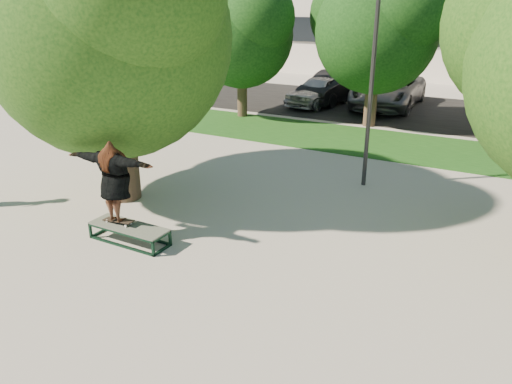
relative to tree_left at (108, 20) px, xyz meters
The scene contains 12 objects.
ground 6.26m from the tree_left, 14.31° to the right, with size 120.00×120.00×0.00m, color #B0ABA1.
grass_strip 10.87m from the tree_left, 57.80° to the left, with size 30.00×4.00×0.02m, color #154313.
asphalt_strip 16.13m from the tree_left, 73.93° to the left, with size 40.00×8.00×0.01m, color black.
tree_left is the anchor object (origin of this frame).
bg_tree_left 10.26m from the tree_left, 102.86° to the left, with size 5.28×4.51×5.77m.
bg_tree_mid 11.45m from the tree_left, 73.68° to the left, with size 5.76×4.92×6.24m.
lamppost 6.70m from the tree_left, 36.42° to the left, with size 0.25×0.15×6.11m.
grind_box 5.09m from the tree_left, 45.09° to the right, with size 1.80×0.60×0.38m.
skater_rig 4.06m from the tree_left, 49.42° to the right, with size 2.19×0.70×1.84m.
car_silver_a 14.43m from the tree_left, 90.59° to the left, with size 1.72×4.28×1.46m, color #B0B0B5.
car_dark 15.36m from the tree_left, 89.44° to the left, with size 1.65×4.73×1.56m, color black.
car_grey 15.81m from the tree_left, 79.16° to the left, with size 2.74×5.94×1.65m, color slate.
Camera 1 is at (4.76, -8.03, 4.87)m, focal length 35.00 mm.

